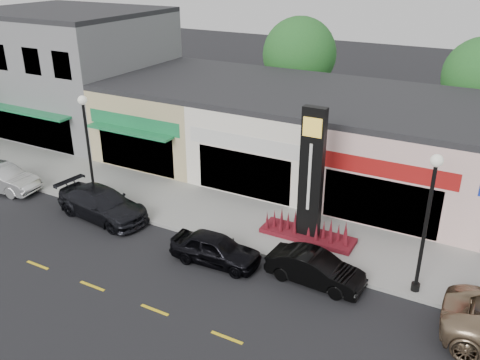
{
  "coord_description": "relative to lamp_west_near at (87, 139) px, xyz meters",
  "views": [
    {
      "loc": [
        9.77,
        -14.48,
        11.73
      ],
      "look_at": [
        -0.32,
        4.0,
        2.32
      ],
      "focal_mm": 38.0,
      "sensor_mm": 36.0,
      "label": 1
    }
  ],
  "objects": [
    {
      "name": "ground",
      "position": [
        8.0,
        -2.5,
        -3.48
      ],
      "size": [
        120.0,
        120.0,
        0.0
      ],
      "primitive_type": "plane",
      "color": "black",
      "rests_on": "ground"
    },
    {
      "name": "tree_rear_west",
      "position": [
        4.0,
        17.0,
        1.74
      ],
      "size": [
        5.2,
        5.2,
        7.83
      ],
      "color": "#382619",
      "rests_on": "ground"
    },
    {
      "name": "pylon_sign",
      "position": [
        11.0,
        1.7,
        -1.2
      ],
      "size": [
        4.2,
        1.3,
        6.0
      ],
      "color": "#4E0D15",
      "rests_on": "sidewalk"
    },
    {
      "name": "sidewalk",
      "position": [
        8.0,
        1.85,
        -3.4
      ],
      "size": [
        52.0,
        4.3,
        0.15
      ],
      "primitive_type": "cube",
      "color": "gray",
      "rests_on": "ground"
    },
    {
      "name": "curb",
      "position": [
        8.0,
        -0.4,
        -3.4
      ],
      "size": [
        52.0,
        0.2,
        0.15
      ],
      "primitive_type": "cube",
      "color": "gray",
      "rests_on": "ground"
    },
    {
      "name": "shop_pink_w",
      "position": [
        13.5,
        8.97,
        -1.08
      ],
      "size": [
        7.0,
        10.01,
        4.8
      ],
      "color": "beige",
      "rests_on": "ground"
    },
    {
      "name": "shop_beige",
      "position": [
        -0.5,
        8.96,
        -1.08
      ],
      "size": [
        7.0,
        10.85,
        4.8
      ],
      "color": "#CCB282",
      "rests_on": "ground"
    },
    {
      "name": "car_dark_sedan",
      "position": [
        1.5,
        -1.02,
        -2.75
      ],
      "size": [
        2.57,
        5.21,
        1.46
      ],
      "primitive_type": "imported",
      "rotation": [
        0.0,
        0.0,
        1.46
      ],
      "color": "black",
      "rests_on": "ground"
    },
    {
      "name": "building_grey_2story",
      "position": [
        -10.0,
        8.98,
        0.67
      ],
      "size": [
        12.0,
        10.95,
        8.3
      ],
      "color": "slate",
      "rests_on": "ground"
    },
    {
      "name": "car_white_van",
      "position": [
        -5.44,
        -1.27,
        -2.77
      ],
      "size": [
        1.98,
        4.45,
        1.42
      ],
      "primitive_type": "imported",
      "rotation": [
        0.0,
        0.0,
        1.68
      ],
      "color": "silver",
      "rests_on": "ground"
    },
    {
      "name": "lamp_west_near",
      "position": [
        0.0,
        0.0,
        0.0
      ],
      "size": [
        0.44,
        0.44,
        5.47
      ],
      "color": "black",
      "rests_on": "sidewalk"
    },
    {
      "name": "car_black_conv",
      "position": [
        12.43,
        -1.15,
        -2.85
      ],
      "size": [
        1.52,
        3.88,
        1.26
      ],
      "primitive_type": "imported",
      "rotation": [
        0.0,
        0.0,
        1.52
      ],
      "color": "black",
      "rests_on": "ground"
    },
    {
      "name": "car_black_sedan",
      "position": [
        8.32,
        -1.78,
        -2.83
      ],
      "size": [
        1.73,
        3.88,
        1.3
      ],
      "primitive_type": "imported",
      "rotation": [
        0.0,
        0.0,
        1.62
      ],
      "color": "black",
      "rests_on": "ground"
    },
    {
      "name": "shop_cream",
      "position": [
        6.5,
        8.97,
        -1.08
      ],
      "size": [
        7.0,
        10.01,
        4.8
      ],
      "color": "white",
      "rests_on": "ground"
    },
    {
      "name": "lamp_east_near",
      "position": [
        16.0,
        0.0,
        0.0
      ],
      "size": [
        0.44,
        0.44,
        5.47
      ],
      "color": "black",
      "rests_on": "sidewalk"
    }
  ]
}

